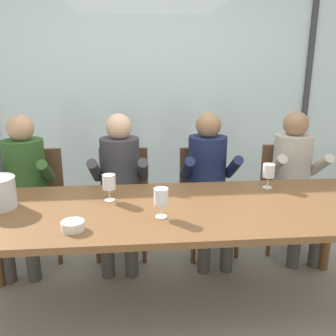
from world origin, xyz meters
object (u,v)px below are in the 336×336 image
Objects in this scene: person_beige_jumper at (295,173)px; wine_glass_by_left_taster at (161,198)px; chair_left_of_center at (123,192)px; person_navy_polo at (209,176)px; tasting_bowl at (73,226)px; chair_near_curtain at (37,194)px; person_charcoal_jacket at (120,178)px; dining_table at (173,216)px; wine_glass_near_bucket at (109,183)px; person_olive_shirt at (24,181)px; wine_glass_center_pour at (269,172)px; chair_center at (206,191)px; chair_right_of_center at (286,188)px.

wine_glass_by_left_taster is at bearing -142.62° from person_beige_jumper.
person_beige_jumper is 1.49m from wine_glass_by_left_taster.
person_navy_polo is at bearing -7.26° from chair_left_of_center.
person_navy_polo reaches higher than tasting_bowl.
person_navy_polo is at bearing -10.06° from chair_near_curtain.
person_charcoal_jacket is at bearing -16.52° from chair_near_curtain.
tasting_bowl is 0.71× the size of wine_glass_by_left_taster.
chair_left_of_center is (-0.34, 0.88, -0.15)m from dining_table.
dining_table is 0.82m from person_charcoal_jacket.
person_beige_jumper is at bearing 21.16° from wine_glass_near_bucket.
chair_near_curtain is 0.73× the size of person_navy_polo.
tasting_bowl is at bearing -63.59° from person_olive_shirt.
person_charcoal_jacket is at bearing -91.94° from chair_left_of_center.
wine_glass_near_bucket is at bearing -172.32° from wine_glass_center_pour.
dining_table is 0.96m from chair_left_of_center.
wine_glass_center_pour reaches higher than chair_center.
chair_near_curtain and chair_center have the same top height.
person_charcoal_jacket is at bearing 107.24° from wine_glass_by_left_taster.
chair_center is 0.73m from chair_right_of_center.
person_navy_polo is at bearing 62.98° from dining_table.
person_navy_polo is (-0.00, -0.12, 0.17)m from chair_center.
chair_left_of_center is at bearing 85.48° from wine_glass_near_bucket.
tasting_bowl is 0.71× the size of wine_glass_near_bucket.
chair_right_of_center is at bearing 37.86° from dining_table.
person_charcoal_jacket is (0.76, -0.00, 0.00)m from person_olive_shirt.
chair_right_of_center reaches higher than tasting_bowl.
wine_glass_by_left_taster is at bearing -151.00° from wine_glass_center_pour.
person_olive_shirt reaches higher than chair_right_of_center.
chair_center is 0.76m from person_charcoal_jacket.
wine_glass_center_pour is (0.34, -0.43, 0.16)m from person_navy_polo.
person_olive_shirt is 1.88m from wine_glass_center_pour.
person_olive_shirt reaches higher than tasting_bowl.
dining_table is 2.24× the size of person_navy_polo.
wine_glass_by_left_taster is 1.00× the size of wine_glass_near_bucket.
dining_table is 3.06× the size of chair_center.
chair_left_of_center is at bearing 111.09° from dining_table.
chair_near_curtain is 1.00× the size of chair_left_of_center.
dining_table is 0.82m from person_navy_polo.
chair_center is 0.73× the size of person_olive_shirt.
chair_left_of_center is 0.73× the size of person_charcoal_jacket.
wine_glass_near_bucket is (-0.04, -0.58, 0.16)m from person_charcoal_jacket.
chair_right_of_center reaches higher than dining_table.
person_beige_jumper is at bearing 30.88° from tasting_bowl.
chair_center is 1.14m from wine_glass_by_left_taster.
wine_glass_by_left_taster is at bearing -42.94° from wine_glass_near_bucket.
wine_glass_center_pour is (1.11, 0.15, 0.00)m from wine_glass_near_bucket.
chair_near_curtain is at bearing 133.43° from wine_glass_by_left_taster.
chair_near_curtain is at bearing 171.27° from chair_center.
person_charcoal_jacket reaches higher than chair_left_of_center.
chair_near_curtain is at bearing 131.88° from wine_glass_near_bucket.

